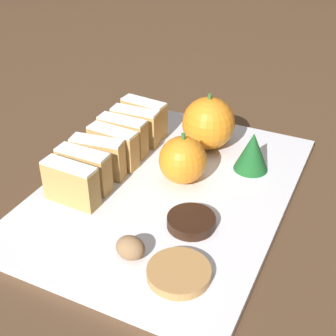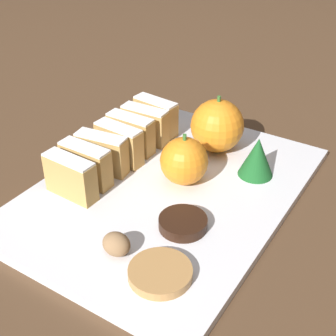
% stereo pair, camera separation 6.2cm
% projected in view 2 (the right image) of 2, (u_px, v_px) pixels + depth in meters
% --- Properties ---
extents(ground_plane, '(6.00, 6.00, 0.00)m').
position_uv_depth(ground_plane, '(168.00, 194.00, 0.64)').
color(ground_plane, '#513823').
extents(serving_platter, '(0.31, 0.42, 0.01)m').
position_uv_depth(serving_platter, '(168.00, 190.00, 0.64)').
color(serving_platter, white).
rests_on(serving_platter, ground_plane).
extents(stollen_slice_front, '(0.07, 0.03, 0.06)m').
position_uv_depth(stollen_slice_front, '(70.00, 177.00, 0.60)').
color(stollen_slice_front, tan).
rests_on(stollen_slice_front, serving_platter).
extents(stollen_slice_second, '(0.07, 0.02, 0.06)m').
position_uv_depth(stollen_slice_second, '(86.00, 164.00, 0.63)').
color(stollen_slice_second, tan).
rests_on(stollen_slice_second, serving_platter).
extents(stollen_slice_third, '(0.08, 0.03, 0.06)m').
position_uv_depth(stollen_slice_third, '(102.00, 153.00, 0.65)').
color(stollen_slice_third, tan).
rests_on(stollen_slice_third, serving_platter).
extents(stollen_slice_fourth, '(0.08, 0.03, 0.06)m').
position_uv_depth(stollen_slice_fourth, '(119.00, 144.00, 0.67)').
color(stollen_slice_fourth, tan).
rests_on(stollen_slice_fourth, serving_platter).
extents(stollen_slice_fifth, '(0.07, 0.02, 0.06)m').
position_uv_depth(stollen_slice_fifth, '(131.00, 133.00, 0.70)').
color(stollen_slice_fifth, tan).
rests_on(stollen_slice_fifth, serving_platter).
extents(stollen_slice_sixth, '(0.07, 0.03, 0.06)m').
position_uv_depth(stollen_slice_sixth, '(145.00, 125.00, 0.72)').
color(stollen_slice_sixth, tan).
rests_on(stollen_slice_sixth, serving_platter).
extents(stollen_slice_back, '(0.08, 0.03, 0.06)m').
position_uv_depth(stollen_slice_back, '(156.00, 116.00, 0.75)').
color(stollen_slice_back, tan).
rests_on(stollen_slice_back, serving_platter).
extents(orange_near, '(0.07, 0.07, 0.07)m').
position_uv_depth(orange_near, '(184.00, 161.00, 0.63)').
color(orange_near, orange).
rests_on(orange_near, serving_platter).
extents(orange_far, '(0.08, 0.08, 0.09)m').
position_uv_depth(orange_far, '(217.00, 126.00, 0.70)').
color(orange_far, orange).
rests_on(orange_far, serving_platter).
extents(walnut, '(0.03, 0.03, 0.03)m').
position_uv_depth(walnut, '(116.00, 244.00, 0.52)').
color(walnut, '#8E6B47').
rests_on(walnut, serving_platter).
extents(chocolate_cookie, '(0.06, 0.06, 0.01)m').
position_uv_depth(chocolate_cookie, '(183.00, 223.00, 0.56)').
color(chocolate_cookie, black).
rests_on(chocolate_cookie, serving_platter).
extents(gingerbread_cookie, '(0.07, 0.07, 0.01)m').
position_uv_depth(gingerbread_cookie, '(160.00, 273.00, 0.49)').
color(gingerbread_cookie, '#B27F47').
rests_on(gingerbread_cookie, serving_platter).
extents(evergreen_sprig, '(0.05, 0.05, 0.06)m').
position_uv_depth(evergreen_sprig, '(257.00, 157.00, 0.64)').
color(evergreen_sprig, '#195623').
rests_on(evergreen_sprig, serving_platter).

